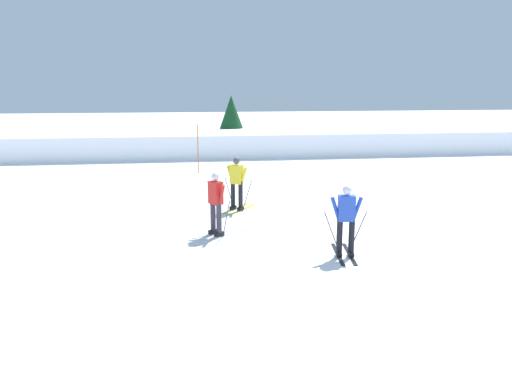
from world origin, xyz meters
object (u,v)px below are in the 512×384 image
trail_marker_pole (198,149)px  skier_yellow (237,182)px  skier_red (216,202)px  skier_blue (346,219)px  conifer_far_left (231,117)px

trail_marker_pole → skier_yellow: bearing=-81.7°
skier_red → skier_yellow: 2.80m
skier_blue → trail_marker_pole: size_ratio=0.78×
skier_blue → skier_red: bearing=143.7°
skier_blue → conifer_far_left: bearing=92.3°
skier_blue → conifer_far_left: 20.40m
trail_marker_pole → skier_red: bearing=-88.8°
skier_blue → trail_marker_pole: trail_marker_pole is taller
skier_red → skier_yellow: bearing=73.0°
skier_yellow → skier_blue: bearing=-66.7°
skier_yellow → conifer_far_left: bearing=85.5°
skier_blue → skier_yellow: bearing=113.3°
skier_red → skier_yellow: same height
skier_red → skier_yellow: size_ratio=1.00×
skier_red → skier_blue: same height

